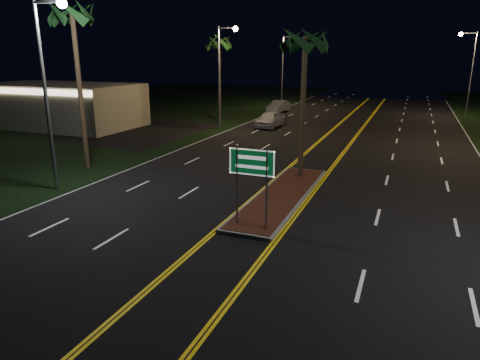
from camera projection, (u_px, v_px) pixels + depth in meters
The scene contains 14 objects.
ground at pixel (222, 259), 14.28m from camera, with size 120.00×120.00×0.00m, color black.
grass_left at pixel (67, 117), 47.27m from camera, with size 40.00×110.00×0.01m, color black.
median_island at pixel (282, 196), 20.50m from camera, with size 2.25×10.25×0.17m.
highway_sign at pixel (252, 170), 16.10m from camera, with size 1.80×0.08×3.20m.
commercial_building at pixel (59, 105), 40.82m from camera, with size 15.00×8.12×4.00m.
streetlight_left_near at pixel (49, 75), 20.05m from camera, with size 1.91×0.44×9.00m.
streetlight_left_mid at pixel (223, 66), 37.88m from camera, with size 1.91×0.44×9.00m.
streetlight_left_far at pixel (285, 63), 55.70m from camera, with size 1.91×0.44×9.00m.
streetlight_right_far at pixel (469, 64), 46.33m from camera, with size 1.91×0.44×9.00m.
palm_median at pixel (305, 41), 21.60m from camera, with size 2.40×2.40×8.30m.
palm_left_near at pixel (72, 15), 23.45m from camera, with size 2.40×2.40×9.80m.
palm_left_far at pixel (219, 43), 41.64m from camera, with size 2.40×2.40×8.80m.
car_near at pixel (270, 118), 40.42m from camera, with size 2.30×5.38×1.79m, color silver.
car_far at pixel (279, 106), 51.07m from camera, with size 2.07×4.83×1.61m, color silver.
Camera 1 is at (5.38, -11.82, 6.54)m, focal length 32.00 mm.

